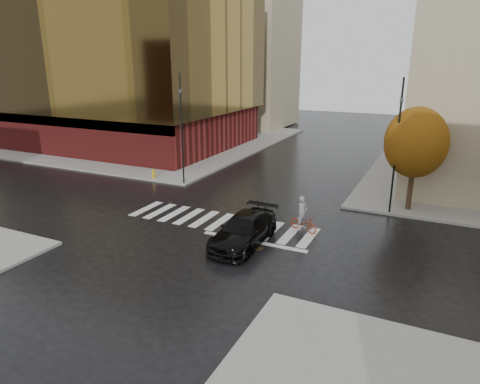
{
  "coord_description": "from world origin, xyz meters",
  "views": [
    {
      "loc": [
        11.45,
        -20.66,
        9.36
      ],
      "look_at": [
        1.24,
        0.68,
        2.0
      ],
      "focal_mm": 32.0,
      "sensor_mm": 36.0,
      "label": 1
    }
  ],
  "objects_px": {
    "traffic_light_nw": "(181,121)",
    "cyclist": "(303,219)",
    "traffic_light_ne": "(398,136)",
    "fire_hydrant": "(153,173)",
    "sedan": "(244,230)"
  },
  "relations": [
    {
      "from": "traffic_light_nw",
      "to": "cyclist",
      "type": "bearing_deg",
      "value": 81.8
    },
    {
      "from": "sedan",
      "to": "cyclist",
      "type": "relative_size",
      "value": 2.62
    },
    {
      "from": "traffic_light_nw",
      "to": "traffic_light_ne",
      "type": "height_order",
      "value": "traffic_light_nw"
    },
    {
      "from": "cyclist",
      "to": "fire_hydrant",
      "type": "height_order",
      "value": "cyclist"
    },
    {
      "from": "cyclist",
      "to": "traffic_light_ne",
      "type": "relative_size",
      "value": 0.25
    },
    {
      "from": "traffic_light_ne",
      "to": "traffic_light_nw",
      "type": "bearing_deg",
      "value": -20.99
    },
    {
      "from": "sedan",
      "to": "traffic_light_nw",
      "type": "bearing_deg",
      "value": 137.7
    },
    {
      "from": "cyclist",
      "to": "traffic_light_nw",
      "type": "xyz_separation_m",
      "value": [
        -11.21,
        5.01,
        4.29
      ]
    },
    {
      "from": "sedan",
      "to": "traffic_light_nw",
      "type": "distance_m",
      "value": 12.78
    },
    {
      "from": "cyclist",
      "to": "traffic_light_ne",
      "type": "height_order",
      "value": "traffic_light_ne"
    },
    {
      "from": "traffic_light_nw",
      "to": "fire_hydrant",
      "type": "xyz_separation_m",
      "value": [
        -3.02,
        0.2,
        -4.44
      ]
    },
    {
      "from": "traffic_light_nw",
      "to": "traffic_light_ne",
      "type": "bearing_deg",
      "value": 105.87
    },
    {
      "from": "cyclist",
      "to": "traffic_light_ne",
      "type": "xyz_separation_m",
      "value": [
        4.09,
        5.01,
        4.26
      ]
    },
    {
      "from": "traffic_light_nw",
      "to": "fire_hydrant",
      "type": "relative_size",
      "value": 11.31
    },
    {
      "from": "cyclist",
      "to": "traffic_light_nw",
      "type": "distance_m",
      "value": 13.0
    }
  ]
}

